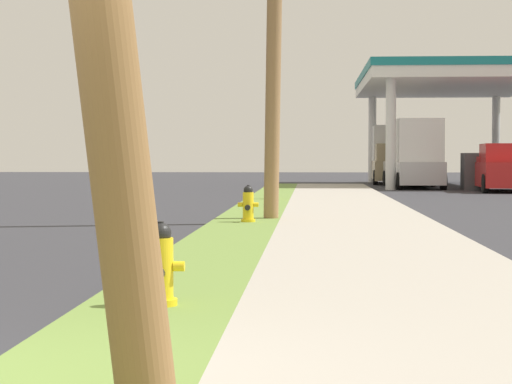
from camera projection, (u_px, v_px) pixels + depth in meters
fire_hydrant_nearest at (161, 269)px, 8.07m from camera, size 0.42×0.38×0.74m
fire_hydrant_second at (248, 206)px, 18.45m from camera, size 0.42×0.38×0.74m
fire_hydrant_third at (270, 188)px, 28.62m from camera, size 0.42×0.37×0.74m
utility_pole_midground at (275, 0)px, 19.30m from camera, size 0.78×1.29×9.08m
car_black_by_near_pump at (410, 171)px, 45.42m from camera, size 2.05×4.55×1.57m
truck_silver_at_forecourt at (413, 156)px, 42.05m from camera, size 2.31×6.46×3.11m
truck_red_on_apron at (502, 169)px, 37.86m from camera, size 2.39×5.50×1.97m
truck_tan_at_far_bay at (392, 156)px, 49.17m from camera, size 2.35×6.47×3.11m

